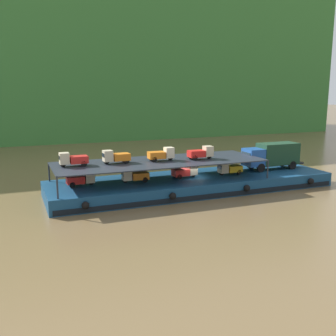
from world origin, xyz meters
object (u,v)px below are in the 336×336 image
(mini_truck_lower_stern, at_px, (81,179))
(mini_truck_lower_aft, at_px, (135,175))
(covered_lorry, at_px, (272,155))
(mini_truck_upper_mid, at_px, (116,157))
(mini_truck_upper_bow, at_px, (201,153))
(mini_truck_upper_fore, at_px, (161,154))
(mini_truck_lower_fore, at_px, (229,168))
(mini_truck_lower_mid, at_px, (185,171))
(mini_truck_upper_stern, at_px, (73,159))
(cargo_barge, at_px, (193,184))

(mini_truck_lower_stern, relative_size, mini_truck_lower_aft, 0.99)
(covered_lorry, bearing_deg, mini_truck_upper_mid, 179.73)
(mini_truck_upper_mid, bearing_deg, mini_truck_upper_bow, -6.13)
(covered_lorry, xyz_separation_m, mini_truck_upper_mid, (-19.04, 0.09, 1.00))
(mini_truck_upper_fore, bearing_deg, mini_truck_lower_fore, -4.29)
(mini_truck_lower_mid, bearing_deg, covered_lorry, 2.29)
(mini_truck_lower_mid, bearing_deg, mini_truck_upper_mid, 175.77)
(mini_truck_lower_mid, bearing_deg, mini_truck_upper_stern, 176.88)
(mini_truck_lower_mid, bearing_deg, mini_truck_upper_bow, -14.51)
(cargo_barge, bearing_deg, mini_truck_lower_mid, -177.27)
(mini_truck_upper_mid, relative_size, mini_truck_upper_bow, 1.01)
(cargo_barge, bearing_deg, mini_truck_lower_fore, -5.26)
(mini_truck_lower_fore, relative_size, mini_truck_upper_fore, 1.01)
(cargo_barge, distance_m, mini_truck_lower_mid, 1.72)
(mini_truck_lower_fore, height_order, mini_truck_upper_stern, mini_truck_upper_stern)
(mini_truck_upper_fore, bearing_deg, mini_truck_lower_aft, -176.55)
(mini_truck_lower_aft, bearing_deg, mini_truck_lower_fore, -2.15)
(mini_truck_lower_stern, xyz_separation_m, mini_truck_upper_fore, (8.41, -0.31, 2.00))
(covered_lorry, xyz_separation_m, mini_truck_upper_bow, (-9.91, -0.89, 1.00))
(mini_truck_lower_aft, distance_m, mini_truck_lower_mid, 5.67)
(mini_truck_upper_stern, height_order, mini_truck_upper_mid, same)
(mini_truck_lower_mid, xyz_separation_m, mini_truck_upper_fore, (-2.65, 0.24, 2.00))
(mini_truck_lower_stern, distance_m, mini_truck_lower_aft, 5.41)
(mini_truck_upper_stern, relative_size, mini_truck_upper_fore, 0.99)
(mini_truck_lower_aft, distance_m, mini_truck_upper_mid, 2.74)
(mini_truck_lower_aft, height_order, mini_truck_upper_mid, mini_truck_upper_mid)
(mini_truck_lower_aft, bearing_deg, mini_truck_upper_bow, -3.78)
(mini_truck_lower_mid, xyz_separation_m, mini_truck_upper_bow, (1.65, -0.43, 2.00))
(covered_lorry, height_order, mini_truck_upper_fore, mini_truck_upper_fore)
(mini_truck_upper_mid, bearing_deg, mini_truck_lower_fore, -4.07)
(mini_truck_lower_fore, xyz_separation_m, mini_truck_upper_fore, (-7.91, 0.59, 2.00))
(cargo_barge, relative_size, mini_truck_upper_stern, 11.35)
(mini_truck_lower_mid, height_order, mini_truck_upper_stern, mini_truck_upper_stern)
(covered_lorry, distance_m, mini_truck_upper_mid, 19.07)
(mini_truck_lower_mid, relative_size, mini_truck_upper_stern, 1.02)
(mini_truck_lower_aft, xyz_separation_m, mini_truck_lower_mid, (5.67, -0.06, 0.00))
(cargo_barge, height_order, mini_truck_upper_fore, mini_truck_upper_fore)
(mini_truck_upper_fore, distance_m, mini_truck_upper_bow, 4.35)
(mini_truck_lower_aft, height_order, mini_truck_lower_mid, same)
(mini_truck_lower_aft, height_order, mini_truck_upper_bow, mini_truck_upper_bow)
(mini_truck_lower_stern, distance_m, mini_truck_upper_bow, 12.90)
(mini_truck_lower_mid, xyz_separation_m, mini_truck_lower_fore, (5.26, -0.35, 0.00))
(mini_truck_lower_fore, bearing_deg, covered_lorry, 7.37)
(cargo_barge, distance_m, mini_truck_upper_fore, 4.97)
(mini_truck_lower_aft, height_order, mini_truck_upper_fore, mini_truck_upper_fore)
(mini_truck_upper_fore, bearing_deg, mini_truck_upper_mid, 176.28)
(covered_lorry, relative_size, mini_truck_lower_fore, 2.82)
(cargo_barge, distance_m, mini_truck_lower_aft, 6.76)
(mini_truck_upper_fore, bearing_deg, mini_truck_upper_bow, -8.81)
(cargo_barge, height_order, mini_truck_upper_stern, mini_truck_upper_stern)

